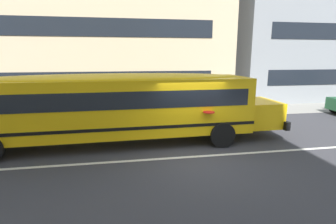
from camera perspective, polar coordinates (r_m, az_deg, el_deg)
ground_plane at (r=9.06m, az=6.38°, el=-9.83°), size 400.00×400.00×0.00m
sidewalk_far at (r=15.65m, az=-0.71°, el=-0.22°), size 120.00×3.00×0.01m
lane_centreline at (r=9.05m, az=6.38°, el=-9.82°), size 110.00×0.16×0.01m
school_bus at (r=10.10m, az=-10.66°, el=2.06°), size 12.41×2.94×2.76m
apartment_block_far_left at (r=21.99m, az=-19.65°, el=20.13°), size 21.73×9.84×13.30m
apartment_block_far_centre at (r=28.69m, az=29.09°, el=20.58°), size 17.01×11.92×16.50m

